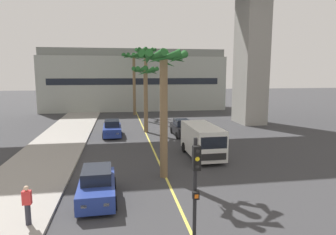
{
  "coord_description": "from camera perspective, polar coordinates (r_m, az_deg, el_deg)",
  "views": [
    {
      "loc": [
        -2.65,
        -1.97,
        6.16
      ],
      "look_at": [
        0.0,
        14.0,
        3.73
      ],
      "focal_mm": 31.75,
      "sensor_mm": 36.0,
      "label": 1
    }
  ],
  "objects": [
    {
      "name": "sidewalk_left",
      "position": [
        19.71,
        -25.08,
        -10.28
      ],
      "size": [
        4.8,
        80.0,
        0.15
      ],
      "primitive_type": "cube",
      "color": "#9E9991",
      "rests_on": "ground"
    },
    {
      "name": "lane_stripe_center",
      "position": [
        26.82,
        -3.51,
        -4.75
      ],
      "size": [
        0.14,
        56.0,
        0.01
      ],
      "primitive_type": "cube",
      "color": "#DBCC4C",
      "rests_on": "ground"
    },
    {
      "name": "pier_building_backdrop",
      "position": [
        51.41,
        -6.51,
        7.12
      ],
      "size": [
        29.91,
        8.04,
        10.0
      ],
      "color": "#ADB2A8",
      "rests_on": "ground"
    },
    {
      "name": "car_queue_front",
      "position": [
        29.8,
        -10.67,
        -2.13
      ],
      "size": [
        1.89,
        4.13,
        1.56
      ],
      "color": "navy",
      "rests_on": "ground"
    },
    {
      "name": "car_queue_second",
      "position": [
        15.26,
        -13.46,
        -12.59
      ],
      "size": [
        1.92,
        4.14,
        1.56
      ],
      "color": "navy",
      "rests_on": "ground"
    },
    {
      "name": "car_queue_third",
      "position": [
        29.57,
        2.75,
        -2.07
      ],
      "size": [
        1.92,
        4.15,
        1.56
      ],
      "color": "black",
      "rests_on": "ground"
    },
    {
      "name": "delivery_van",
      "position": [
        22.05,
        6.58,
        -4.29
      ],
      "size": [
        2.25,
        5.29,
        2.36
      ],
      "color": "silver",
      "rests_on": "ground"
    },
    {
      "name": "traffic_light_median_near",
      "position": [
        9.49,
        5.31,
        -12.8
      ],
      "size": [
        0.24,
        0.37,
        4.2
      ],
      "color": "black",
      "rests_on": "ground"
    },
    {
      "name": "palm_tree_near_median",
      "position": [
        37.67,
        -4.29,
        10.21
      ],
      "size": [
        2.83,
        2.83,
        9.37
      ],
      "color": "brown",
      "rests_on": "ground"
    },
    {
      "name": "palm_tree_mid_median",
      "position": [
        30.79,
        -4.39,
        7.25
      ],
      "size": [
        2.87,
        2.88,
        6.92
      ],
      "color": "brown",
      "rests_on": "ground"
    },
    {
      "name": "palm_tree_far_median",
      "position": [
        43.89,
        -6.56,
        10.15
      ],
      "size": [
        3.59,
        3.57,
        9.08
      ],
      "color": "brown",
      "rests_on": "ground"
    },
    {
      "name": "palm_tree_farthest_median",
      "position": [
        17.08,
        -0.89,
        7.53
      ],
      "size": [
        2.91,
        2.87,
        7.55
      ],
      "color": "brown",
      "rests_on": "ground"
    },
    {
      "name": "pedestrian_near_crosswalk",
      "position": [
        13.49,
        -25.4,
        -14.84
      ],
      "size": [
        0.34,
        0.22,
        1.62
      ],
      "color": "#2D2D38",
      "rests_on": "sidewalk_left"
    }
  ]
}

